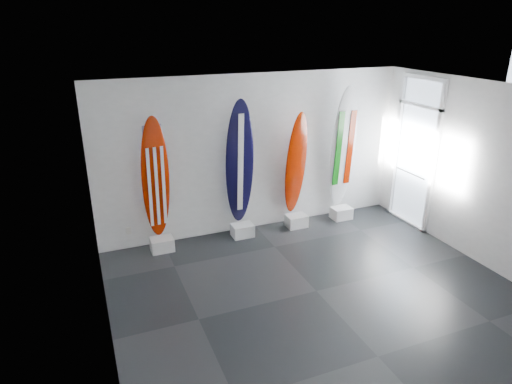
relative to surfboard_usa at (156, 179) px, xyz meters
name	(u,v)px	position (x,y,z in m)	size (l,w,h in m)	color
floor	(316,291)	(1.93, -2.28, -1.34)	(6.00, 6.00, 0.00)	black
ceiling	(328,92)	(1.93, -2.28, 1.66)	(6.00, 6.00, 0.00)	white
wall_back	(255,154)	(1.93, 0.22, 0.16)	(6.00, 6.00, 0.00)	silver
wall_front	(457,294)	(1.93, -4.78, 0.16)	(6.00, 6.00, 0.00)	silver
wall_left	(98,236)	(-1.07, -2.28, 0.16)	(5.00, 5.00, 0.00)	silver
wall_right	(481,174)	(4.93, -2.28, 0.16)	(5.00, 5.00, 0.00)	silver
display_block_usa	(162,244)	(0.00, -0.10, -1.22)	(0.40, 0.30, 0.24)	silver
surfboard_usa	(156,179)	(0.00, 0.00, 0.00)	(0.50, 0.08, 2.20)	#7F1500
display_block_navy	(242,230)	(1.53, -0.10, -1.22)	(0.40, 0.30, 0.24)	silver
surfboard_navy	(240,163)	(1.53, 0.00, 0.09)	(0.54, 0.08, 2.38)	black
display_block_swiss	(296,221)	(2.69, -0.10, -1.22)	(0.40, 0.30, 0.24)	silver
surfboard_swiss	(296,164)	(2.69, 0.00, -0.06)	(0.47, 0.08, 2.09)	#7F1500
display_block_italy	(341,213)	(3.73, -0.10, -1.22)	(0.40, 0.30, 0.24)	silver
surfboard_italy	(343,148)	(3.73, 0.00, 0.15)	(0.56, 0.08, 2.50)	silver
wall_outlet	(129,231)	(-0.52, 0.20, -0.99)	(0.09, 0.02, 0.13)	silver
glass_door	(415,155)	(4.90, -0.73, 0.09)	(0.12, 1.16, 2.85)	white
balcony	(460,190)	(6.23, -0.73, -0.84)	(2.80, 2.20, 1.20)	slate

